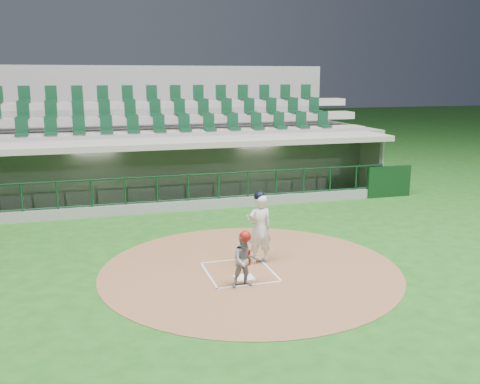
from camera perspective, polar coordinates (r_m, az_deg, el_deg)
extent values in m
plane|color=#194F16|center=(13.10, -0.43, -8.13)|extent=(120.00, 120.00, 0.00)
cylinder|color=brown|center=(13.00, 1.10, -8.27)|extent=(7.20, 7.20, 0.01)
cube|color=white|center=(12.46, 0.46, -9.11)|extent=(0.43, 0.43, 0.02)
cube|color=white|center=(12.65, -3.36, -8.83)|extent=(0.05, 1.80, 0.01)
cube|color=white|center=(13.04, 3.14, -8.16)|extent=(0.05, 1.80, 0.01)
cube|color=silver|center=(13.59, -1.08, -7.28)|extent=(1.55, 0.05, 0.01)
cube|color=white|center=(12.07, 1.09, -9.88)|extent=(1.55, 0.05, 0.01)
cube|color=slate|center=(20.25, -6.29, -2.44)|extent=(15.00, 3.00, 0.10)
cube|color=slate|center=(21.50, -7.14, 2.22)|extent=(15.00, 0.20, 2.70)
cube|color=beige|center=(21.34, -7.10, 2.82)|extent=(13.50, 0.04, 0.90)
cube|color=gray|center=(22.47, 12.81, 2.44)|extent=(0.20, 3.00, 2.70)
cube|color=gray|center=(19.48, -6.35, 5.51)|extent=(15.40, 3.50, 0.20)
cube|color=gray|center=(18.60, -5.49, -1.52)|extent=(15.00, 0.15, 0.40)
cube|color=black|center=(18.29, -5.59, 3.28)|extent=(15.00, 0.01, 0.95)
cube|color=brown|center=(21.19, -6.81, -1.03)|extent=(12.75, 0.40, 0.45)
cube|color=white|center=(19.46, -15.23, 4.76)|extent=(1.30, 0.35, 0.04)
cube|color=white|center=(20.47, 1.86, 5.54)|extent=(1.30, 0.35, 0.04)
cube|color=black|center=(21.31, 15.57, 1.09)|extent=(1.80, 0.18, 1.20)
imported|color=#A91612|center=(20.44, -21.13, -0.24)|extent=(1.36, 1.03, 1.86)
imported|color=#9F1115|center=(20.73, -12.94, 0.40)|extent=(1.16, 0.82, 1.83)
imported|color=#B31314|center=(20.84, -5.37, 0.46)|extent=(0.94, 0.77, 1.65)
imported|color=#A01211|center=(22.25, 7.25, 1.13)|extent=(1.57, 0.85, 1.62)
cube|color=slate|center=(23.06, -7.83, 3.63)|extent=(17.00, 6.50, 2.50)
cube|color=gray|center=(21.44, -7.30, 6.10)|extent=(16.60, 0.95, 0.30)
cube|color=gray|center=(22.33, -7.74, 7.75)|extent=(16.60, 0.95, 0.30)
cube|color=gray|center=(23.23, -8.14, 9.27)|extent=(16.60, 0.95, 0.30)
cube|color=gray|center=(26.20, -9.04, 7.65)|extent=(17.00, 0.25, 5.05)
imported|color=white|center=(13.21, 2.09, -3.94)|extent=(0.67, 0.48, 1.74)
sphere|color=black|center=(13.00, 2.11, -0.51)|extent=(0.28, 0.28, 0.28)
cylinder|color=tan|center=(12.80, 1.39, -2.74)|extent=(0.58, 0.79, 0.39)
imported|color=gray|center=(11.80, 0.54, -7.31)|extent=(0.59, 0.46, 1.20)
sphere|color=#9E1711|center=(11.62, 0.54, -4.76)|extent=(0.26, 0.26, 0.26)
cube|color=maroon|center=(11.93, 0.32, -7.04)|extent=(0.32, 0.10, 0.35)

